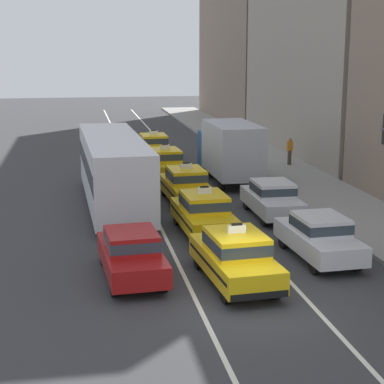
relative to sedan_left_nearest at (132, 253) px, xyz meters
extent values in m
plane|color=#353538|center=(3.27, -2.70, -0.85)|extent=(160.00, 160.00, 0.00)
cube|color=silver|center=(1.67, 17.30, -0.84)|extent=(0.14, 80.00, 0.01)
cube|color=silver|center=(4.87, 17.30, -0.84)|extent=(0.14, 80.00, 0.01)
cube|color=gray|center=(10.47, 12.30, -0.77)|extent=(4.00, 90.00, 0.15)
cylinder|color=black|center=(-0.81, 1.40, -0.53)|extent=(0.28, 0.65, 0.64)
cylinder|color=black|center=(0.63, 1.50, -0.53)|extent=(0.28, 0.65, 0.64)
cylinder|color=black|center=(-0.63, -1.43, -0.53)|extent=(0.28, 0.65, 0.64)
cylinder|color=black|center=(0.81, -1.34, -0.53)|extent=(0.28, 0.65, 0.64)
cube|color=maroon|center=(0.00, 0.03, -0.20)|extent=(2.03, 4.40, 0.66)
cube|color=maroon|center=(0.00, -0.07, 0.43)|extent=(1.68, 1.99, 0.60)
cube|color=#2D3842|center=(0.00, -0.07, 0.43)|extent=(1.70, 2.02, 0.33)
cylinder|color=black|center=(-1.09, 13.10, -0.53)|extent=(0.26, 0.65, 0.64)
cylinder|color=black|center=(0.91, 13.17, -0.53)|extent=(0.26, 0.65, 0.64)
cylinder|color=black|center=(-0.85, 6.38, -0.53)|extent=(0.26, 0.65, 0.64)
cylinder|color=black|center=(1.15, 6.46, -0.53)|extent=(0.26, 0.65, 0.64)
cube|color=silver|center=(0.03, 9.78, 0.92)|extent=(2.90, 11.28, 2.90)
cube|color=#2D3842|center=(0.03, 9.78, 1.17)|extent=(2.90, 10.83, 0.84)
cube|color=black|center=(-0.17, 15.32, 2.12)|extent=(2.13, 0.16, 0.36)
cylinder|color=black|center=(-0.47, 20.71, -0.53)|extent=(0.24, 0.64, 0.64)
cylinder|color=black|center=(0.98, 20.72, -0.53)|extent=(0.24, 0.64, 0.64)
cylinder|color=black|center=(-0.45, 17.87, -0.53)|extent=(0.24, 0.64, 0.64)
cylinder|color=black|center=(0.99, 17.88, -0.53)|extent=(0.24, 0.64, 0.64)
cube|color=silver|center=(0.26, 19.29, -0.20)|extent=(1.78, 4.31, 0.66)
cube|color=silver|center=(0.27, 19.19, 0.43)|extent=(1.57, 1.91, 0.60)
cube|color=#2D3842|center=(0.27, 19.19, 0.43)|extent=(1.59, 1.93, 0.33)
cylinder|color=black|center=(2.28, 0.53, -0.53)|extent=(0.29, 0.66, 0.64)
cylinder|color=black|center=(3.75, 0.64, -0.53)|extent=(0.29, 0.66, 0.64)
cylinder|color=black|center=(2.50, -2.52, -0.53)|extent=(0.29, 0.66, 0.64)
cylinder|color=black|center=(3.98, -2.42, -0.53)|extent=(0.29, 0.66, 0.64)
cube|color=yellow|center=(3.13, -0.94, -0.18)|extent=(2.13, 4.62, 0.70)
cube|color=black|center=(3.13, -0.94, -0.13)|extent=(2.12, 4.26, 0.10)
cube|color=yellow|center=(3.14, -1.09, 0.49)|extent=(1.75, 2.21, 0.64)
cube|color=#2D3842|center=(3.14, -1.09, 0.49)|extent=(1.77, 2.23, 0.35)
cube|color=white|center=(3.14, -1.09, 0.93)|extent=(0.57, 0.16, 0.24)
cube|color=black|center=(3.14, -1.09, 1.08)|extent=(0.33, 0.13, 0.06)
cube|color=black|center=(2.97, 1.26, -0.43)|extent=(1.72, 0.27, 0.20)
cube|color=black|center=(3.29, -3.15, -0.43)|extent=(1.72, 0.27, 0.20)
cylinder|color=black|center=(2.41, 6.04, -0.53)|extent=(0.26, 0.65, 0.64)
cylinder|color=black|center=(3.89, 6.09, -0.53)|extent=(0.26, 0.65, 0.64)
cylinder|color=black|center=(2.53, 2.98, -0.53)|extent=(0.26, 0.65, 0.64)
cylinder|color=black|center=(4.01, 3.04, -0.53)|extent=(0.26, 0.65, 0.64)
cube|color=yellow|center=(3.21, 4.54, -0.18)|extent=(1.98, 4.57, 0.70)
cube|color=black|center=(3.21, 4.54, -0.13)|extent=(1.98, 4.21, 0.10)
cube|color=yellow|center=(3.22, 4.39, 0.49)|extent=(1.68, 2.16, 0.64)
cube|color=#2D3842|center=(3.22, 4.39, 0.49)|extent=(1.70, 2.18, 0.35)
cube|color=white|center=(3.22, 4.39, 0.93)|extent=(0.56, 0.14, 0.24)
cube|color=black|center=(3.22, 4.39, 1.08)|extent=(0.32, 0.12, 0.06)
cube|color=black|center=(3.12, 6.74, -0.43)|extent=(1.71, 0.21, 0.20)
cube|color=black|center=(3.30, 2.33, -0.43)|extent=(1.71, 0.21, 0.20)
cylinder|color=black|center=(2.60, 11.37, -0.53)|extent=(0.27, 0.65, 0.64)
cylinder|color=black|center=(4.07, 11.43, -0.53)|extent=(0.27, 0.65, 0.64)
cylinder|color=black|center=(2.74, 8.31, -0.53)|extent=(0.27, 0.65, 0.64)
cylinder|color=black|center=(4.21, 8.38, -0.53)|extent=(0.27, 0.65, 0.64)
cube|color=yellow|center=(3.40, 9.87, -0.18)|extent=(2.00, 4.58, 0.70)
cube|color=black|center=(3.40, 9.87, -0.13)|extent=(2.00, 4.22, 0.10)
cube|color=yellow|center=(3.41, 9.72, 0.49)|extent=(1.69, 2.17, 0.64)
cube|color=#2D3842|center=(3.41, 9.72, 0.49)|extent=(1.71, 2.19, 0.35)
cube|color=white|center=(3.41, 9.72, 0.93)|extent=(0.56, 0.15, 0.24)
cube|color=black|center=(3.41, 9.72, 1.08)|extent=(0.32, 0.12, 0.06)
cube|color=black|center=(3.31, 12.08, -0.43)|extent=(1.71, 0.22, 0.20)
cube|color=black|center=(3.50, 7.67, -0.43)|extent=(1.71, 0.22, 0.20)
cylinder|color=black|center=(2.41, 17.38, -0.53)|extent=(0.27, 0.65, 0.64)
cylinder|color=black|center=(3.88, 17.46, -0.53)|extent=(0.27, 0.65, 0.64)
cylinder|color=black|center=(2.56, 14.33, -0.53)|extent=(0.27, 0.65, 0.64)
cylinder|color=black|center=(4.04, 14.40, -0.53)|extent=(0.27, 0.65, 0.64)
cube|color=yellow|center=(3.22, 15.89, -0.18)|extent=(2.02, 4.59, 0.70)
cube|color=black|center=(3.22, 15.89, -0.13)|extent=(2.03, 4.23, 0.10)
cube|color=yellow|center=(3.23, 15.74, 0.49)|extent=(1.70, 2.18, 0.64)
cube|color=#2D3842|center=(3.23, 15.74, 0.49)|extent=(1.72, 2.20, 0.35)
cube|color=white|center=(3.23, 15.74, 0.93)|extent=(0.57, 0.15, 0.24)
cube|color=black|center=(3.23, 15.74, 1.08)|extent=(0.33, 0.13, 0.06)
cube|color=black|center=(3.11, 18.10, -0.43)|extent=(1.71, 0.23, 0.20)
cube|color=black|center=(3.33, 13.68, -0.43)|extent=(1.71, 0.23, 0.20)
cylinder|color=black|center=(2.57, 23.68, -0.53)|extent=(0.25, 0.64, 0.64)
cylinder|color=black|center=(4.05, 23.71, -0.53)|extent=(0.25, 0.64, 0.64)
cylinder|color=black|center=(2.64, 20.62, -0.53)|extent=(0.25, 0.64, 0.64)
cylinder|color=black|center=(4.11, 20.65, -0.53)|extent=(0.25, 0.64, 0.64)
cube|color=yellow|center=(3.34, 22.17, -0.18)|extent=(1.89, 4.54, 0.70)
cube|color=black|center=(3.34, 22.17, -0.13)|extent=(1.90, 4.18, 0.10)
cube|color=yellow|center=(3.35, 22.02, 0.49)|extent=(1.64, 2.13, 0.64)
cube|color=#2D3842|center=(3.35, 22.02, 0.49)|extent=(1.66, 2.15, 0.35)
cube|color=white|center=(3.35, 22.02, 0.93)|extent=(0.56, 0.13, 0.24)
cube|color=black|center=(3.35, 22.02, 1.08)|extent=(0.32, 0.12, 0.06)
cube|color=black|center=(3.30, 24.38, -0.43)|extent=(1.71, 0.17, 0.20)
cube|color=black|center=(3.39, 19.96, -0.43)|extent=(1.71, 0.17, 0.20)
cylinder|color=black|center=(5.77, 2.19, -0.53)|extent=(0.27, 0.65, 0.64)
cylinder|color=black|center=(7.21, 2.26, -0.53)|extent=(0.27, 0.65, 0.64)
cylinder|color=black|center=(5.90, -0.65, -0.53)|extent=(0.27, 0.65, 0.64)
cylinder|color=black|center=(7.34, -0.58, -0.53)|extent=(0.27, 0.65, 0.64)
cube|color=silver|center=(6.55, 0.81, -0.20)|extent=(1.96, 4.38, 0.66)
cube|color=silver|center=(6.56, 0.71, 0.43)|extent=(1.65, 1.97, 0.60)
cube|color=#2D3842|center=(6.56, 0.71, 0.43)|extent=(1.67, 1.99, 0.33)
cylinder|color=black|center=(5.93, 8.03, -0.53)|extent=(0.24, 0.64, 0.64)
cylinder|color=black|center=(7.37, 8.03, -0.53)|extent=(0.24, 0.64, 0.64)
cylinder|color=black|center=(5.93, 5.20, -0.53)|extent=(0.24, 0.64, 0.64)
cylinder|color=black|center=(7.37, 5.20, -0.53)|extent=(0.24, 0.64, 0.64)
cube|color=silver|center=(6.65, 6.61, -0.20)|extent=(1.76, 4.30, 0.66)
cube|color=silver|center=(6.65, 6.51, 0.43)|extent=(1.56, 1.90, 0.60)
cube|color=#2D3842|center=(6.65, 6.51, 0.43)|extent=(1.58, 1.92, 0.33)
cylinder|color=black|center=(5.60, 15.86, -0.53)|extent=(0.24, 0.64, 0.64)
cylinder|color=black|center=(7.50, 15.87, -0.53)|extent=(0.24, 0.64, 0.64)
cylinder|color=black|center=(5.63, 11.96, -0.53)|extent=(0.24, 0.64, 0.64)
cylinder|color=black|center=(7.53, 11.97, -0.53)|extent=(0.24, 0.64, 0.64)
cube|color=#194C8C|center=(6.54, 16.85, 0.52)|extent=(2.12, 2.22, 2.10)
cube|color=#2D3842|center=(6.54, 17.92, 0.82)|extent=(1.93, 0.07, 0.76)
cube|color=#B2B7C1|center=(6.57, 13.59, 1.07)|extent=(2.34, 5.22, 2.70)
cylinder|color=#473828|center=(11.24, 17.91, -0.25)|extent=(0.24, 0.24, 0.89)
cube|color=orange|center=(11.24, 17.91, 0.48)|extent=(0.36, 0.22, 0.57)
sphere|color=#9E7051|center=(11.24, 17.91, 0.87)|extent=(0.20, 0.20, 0.20)
camera|label=1|loc=(-1.55, -19.54, 6.36)|focal=60.44mm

